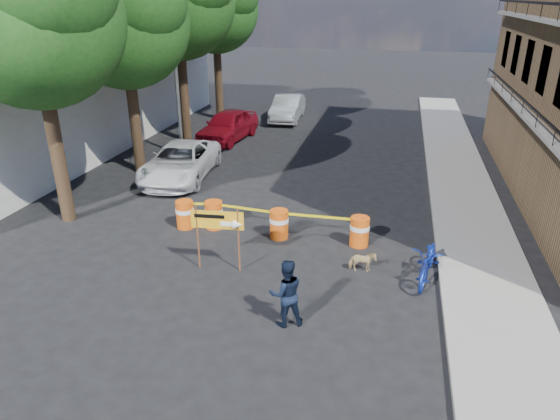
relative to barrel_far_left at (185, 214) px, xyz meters
The scene contains 18 objects.
ground 3.64m from the barrel_far_left, 40.02° to the right, with size 120.00×120.00×0.00m, color black.
sidewalk_east 9.70m from the barrel_far_left, 22.31° to the left, with size 2.40×40.00×0.15m, color gray.
white_building 13.04m from the barrel_far_left, 143.12° to the left, with size 8.00×22.00×6.00m, color silver.
tree_near 7.11m from the barrel_far_left, behind, with size 5.46×5.20×9.15m.
tree_mid_a 8.27m from the barrel_far_left, 130.32° to the left, with size 5.25×5.00×8.68m.
tree_far 16.26m from the barrel_far_left, 105.15° to the left, with size 5.04×4.80×8.84m.
streetlamp 8.77m from the barrel_far_left, 113.83° to the left, with size 1.25×0.18×8.00m.
barrel_far_left is the anchor object (origin of this frame).
barrel_mid_left 0.93m from the barrel_far_left, 11.37° to the left, with size 0.58×0.58×0.90m.
barrel_mid_right 3.09m from the barrel_far_left, ahead, with size 0.58×0.58×0.90m.
barrel_far_right 5.53m from the barrel_far_left, ahead, with size 0.58×0.58×0.90m.
detour_sign 3.23m from the barrel_far_left, 46.58° to the right, with size 1.42×0.28×1.83m.
pedestrian 6.03m from the barrel_far_left, 44.99° to the right, with size 0.79×0.61×1.62m, color black.
bicycle 7.63m from the barrel_far_left, 11.74° to the right, with size 0.74×1.11×2.11m, color #1530B1.
dog 5.95m from the barrel_far_left, 14.79° to the right, with size 0.32×0.71×0.60m, color tan.
suv_white 4.79m from the barrel_far_left, 115.18° to the left, with size 2.31×5.01×1.39m, color silver.
sedan_red 10.46m from the barrel_far_left, 101.23° to the left, with size 1.81×4.51×1.54m, color maroon.
sedan_silver 15.35m from the barrel_far_left, 90.13° to the left, with size 1.54×4.41×1.45m, color silver.
Camera 1 is at (3.52, -11.13, 6.90)m, focal length 32.00 mm.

